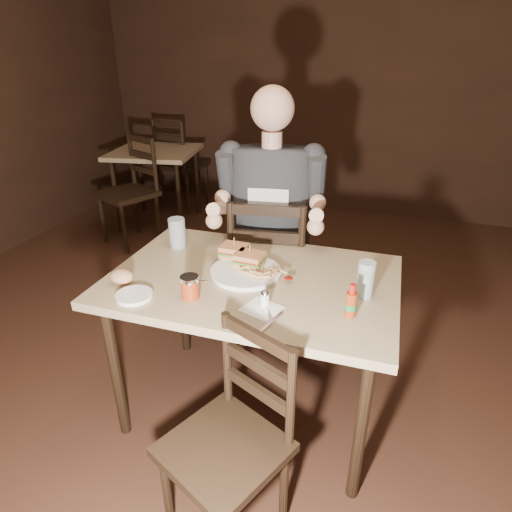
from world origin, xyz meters
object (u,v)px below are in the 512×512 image
(dinner_plate, at_px, (246,273))
(diner, at_px, (270,189))
(main_table, at_px, (253,292))
(chair_near, at_px, (224,449))
(bg_chair_near, at_px, (127,193))
(glass_right, at_px, (366,280))
(glass_left, at_px, (177,233))
(chair_far, at_px, (270,272))
(syrup_dispenser, at_px, (190,287))
(bg_table, at_px, (156,159))
(bg_chair_far, at_px, (182,164))
(side_plate, at_px, (134,296))
(hot_sauce, at_px, (351,300))

(dinner_plate, bearing_deg, diner, 94.32)
(main_table, xyz_separation_m, chair_near, (0.10, -0.61, -0.28))
(main_table, relative_size, dinner_plate, 4.08)
(diner, bearing_deg, main_table, -90.86)
(bg_chair_near, distance_m, glass_right, 2.80)
(glass_left, bearing_deg, glass_right, -11.91)
(bg_chair_near, relative_size, glass_left, 6.39)
(dinner_plate, bearing_deg, chair_far, 94.76)
(bg_chair_near, xyz_separation_m, syrup_dispenser, (1.58, -1.88, 0.33))
(bg_table, height_order, syrup_dispenser, syrup_dispenser)
(main_table, bearing_deg, bg_chair_near, 137.11)
(chair_near, height_order, bg_chair_far, bg_chair_far)
(glass_right, bearing_deg, bg_chair_far, 129.20)
(bg_table, height_order, chair_far, chair_far)
(bg_chair_far, relative_size, diner, 0.98)
(chair_far, xyz_separation_m, bg_chair_near, (-1.68, 1.07, -0.00))
(chair_far, relative_size, glass_left, 6.44)
(bg_chair_far, xyz_separation_m, glass_right, (2.24, -2.75, 0.35))
(side_plate, bearing_deg, bg_table, 118.51)
(bg_table, distance_m, bg_chair_near, 0.58)
(diner, distance_m, side_plate, 0.92)
(bg_chair_near, xyz_separation_m, side_plate, (1.36, -1.95, 0.29))
(chair_near, distance_m, bg_chair_near, 2.91)
(hot_sauce, bearing_deg, bg_table, 133.08)
(bg_table, bearing_deg, diner, -44.73)
(bg_table, relative_size, glass_right, 5.94)
(hot_sauce, xyz_separation_m, side_plate, (-0.85, -0.14, -0.06))
(bg_table, height_order, bg_chair_near, bg_chair_near)
(diner, bearing_deg, side_plate, -120.65)
(chair_far, distance_m, side_plate, 0.98)
(glass_left, distance_m, glass_right, 0.96)
(bg_chair_far, relative_size, glass_left, 6.54)
(glass_right, bearing_deg, bg_chair_near, 143.68)
(dinner_plate, bearing_deg, bg_table, 128.42)
(bg_chair_near, relative_size, hot_sauce, 7.17)
(main_table, distance_m, glass_left, 0.52)
(bg_table, bearing_deg, chair_near, -56.41)
(syrup_dispenser, bearing_deg, glass_left, 122.48)
(chair_near, height_order, diner, diner)
(glass_right, height_order, side_plate, glass_right)
(dinner_plate, bearing_deg, side_plate, -138.57)
(bg_chair_near, distance_m, dinner_plate, 2.38)
(chair_far, distance_m, glass_right, 0.88)
(hot_sauce, height_order, syrup_dispenser, hot_sauce)
(bg_chair_far, distance_m, side_plate, 3.35)
(bg_table, relative_size, bg_chair_far, 0.93)
(chair_far, relative_size, hot_sauce, 7.23)
(chair_far, height_order, syrup_dispenser, chair_far)
(bg_chair_far, distance_m, bg_chair_near, 1.10)
(dinner_plate, bearing_deg, glass_right, -2.81)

